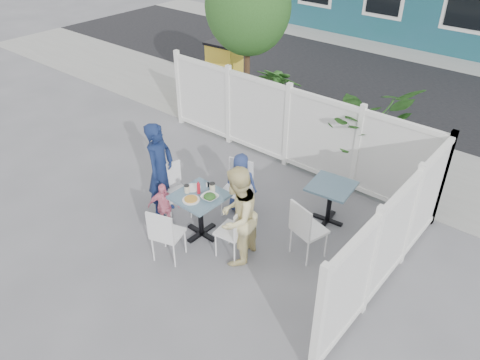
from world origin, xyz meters
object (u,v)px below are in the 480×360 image
Objects in this scene: utility_cabinet at (224,73)px; toddler at (164,207)px; man at (160,170)px; woman at (237,217)px; chair_left at (173,187)px; chair_near at (165,232)px; chair_right at (236,228)px; main_table at (200,204)px; chair_back at (238,183)px; boy at (241,183)px; spare_table at (331,194)px.

utility_cabinet reaches higher than toddler.
man is 1.69m from woman.
chair_left is 1.03× the size of chair_near.
chair_left is 1.46m from chair_right.
main_table is 0.80× the size of chair_back.
woman is at bearing -4.68° from main_table.
utility_cabinet is 4.63m from boy.
spare_table is at bearing 42.54° from chair_near.
chair_right is at bearing -2.44° from main_table.
chair_back is (-1.32, -0.71, 0.00)m from spare_table.
utility_cabinet is 1.33× the size of boy.
woman is (1.69, -0.11, -0.05)m from man.
chair_right is 1.13m from chair_back.
main_table is at bearing 80.13° from chair_right.
woman reaches higher than utility_cabinet.
main_table is 0.71× the size of boy.
main_table is at bearing -108.69° from woman.
toddler reaches higher than spare_table.
main_table is 1.02× the size of spare_table.
spare_table is at bearing -34.63° from utility_cabinet.
spare_table is (1.36, 1.57, -0.04)m from main_table.
chair_near reaches higher than toddler.
chair_near is (-1.34, -2.32, -0.02)m from spare_table.
toddler is at bearing 92.59° from chair_right.
boy reaches higher than toddler.
chair_back is 0.06m from boy.
spare_table is 2.74m from man.
man is 1.55× the size of boy.
man reaches higher than toddler.
boy is (3.24, -3.30, -0.18)m from utility_cabinet.
spare_table is at bearing -165.67° from chair_back.
chair_back is 0.57× the size of man.
chair_back is at bearing 71.78° from chair_near.
main_table is 0.46× the size of man.
chair_back reaches higher than spare_table.
spare_table is 2.68m from chair_near.
utility_cabinet is at bearing -151.04° from woman.
utility_cabinet is 5.28m from main_table.
chair_left is 0.57× the size of man.
chair_near is (0.02, -0.75, -0.06)m from main_table.
utility_cabinet is 1.52× the size of chair_left.
chair_back is (0.04, 0.86, -0.04)m from main_table.
main_table is 0.93m from man.
spare_table is 0.79× the size of chair_back.
chair_left is at bearing 77.31° from chair_right.
man reaches higher than chair_right.
chair_right is 1.01m from chair_near.
boy is (-1.31, -0.65, -0.02)m from spare_table.
boy is (-0.74, 0.98, -0.24)m from woman.
man is at bearing -145.98° from spare_table.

